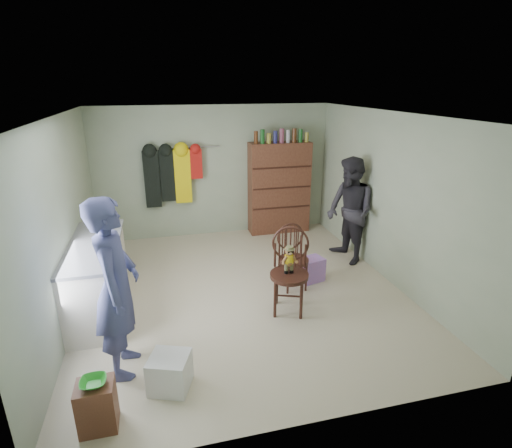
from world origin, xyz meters
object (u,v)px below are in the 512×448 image
object	(u,v)px
counter	(97,277)
chair_front	(289,266)
dresser	(279,187)
chair_far	(293,254)

from	to	relation	value
counter	chair_front	bearing A→B (deg)	-14.13
chair_front	dresser	distance (m)	3.02
chair_far	counter	bearing A→B (deg)	176.89
chair_front	chair_far	world-z (taller)	chair_front
counter	chair_far	world-z (taller)	chair_far
chair_front	chair_far	bearing A→B (deg)	87.73
counter	chair_far	distance (m)	2.70
chair_front	dresser	xyz separation A→B (m)	(0.76, 2.91, 0.29)
counter	dresser	size ratio (longest dim) A/B	0.90
counter	chair_front	xyz separation A→B (m)	(2.44, -0.62, 0.16)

